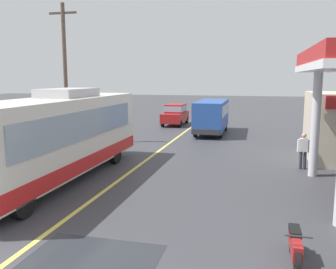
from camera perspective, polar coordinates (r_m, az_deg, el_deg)
The scene contains 8 objects.
ground at distance 26.49m, azimuth 2.04°, elevation -0.04°, with size 120.00×120.00×0.00m, color #38383D.
lane_divider_stripe at distance 21.69m, azimuth -0.68°, elevation -2.03°, with size 0.16×50.00×0.01m, color #D8CC4C.
coach_bus_main at distance 15.15m, azimuth -17.06°, elevation -0.60°, with size 2.60×11.04×3.69m.
minibus_opposing_lane at distance 27.15m, azimuth 6.91°, elevation 3.25°, with size 2.04×6.13×2.44m.
motorcycle_parked_forecourt at distance 8.86m, azimuth 19.39°, elevation -16.14°, with size 0.55×1.80×0.92m.
pedestrian_near_pump at distance 17.51m, azimuth 20.57°, elevation -2.16°, with size 0.55×0.22×1.66m.
car_trailing_behind_bus at distance 32.00m, azimuth 1.17°, elevation 3.34°, with size 1.70×4.20×1.82m.
utility_pole_roadside at distance 23.73m, azimuth -15.91°, elevation 9.50°, with size 1.80×0.24×8.63m.
Camera 1 is at (5.36, -5.61, 4.12)m, focal length 38.63 mm.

